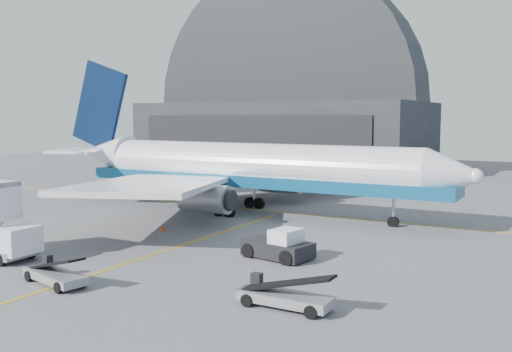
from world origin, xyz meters
The scene contains 8 objects.
ground centered at (0.00, 0.00, 0.00)m, with size 200.00×200.00×0.00m, color #565659.
taxi_lines centered at (0.00, 12.67, 0.01)m, with size 80.00×42.12×0.02m.
hangar centered at (-22.00, 64.95, 9.54)m, with size 50.00×28.30×28.00m.
airliner centered at (-3.95, 17.98, 4.50)m, with size 45.85×44.46×16.09m.
pushback_tug centered at (8.07, 3.27, 0.80)m, with size 4.97×3.41×2.13m.
belt_loader_a centered at (-0.41, -8.39, 0.58)m, with size 5.05×2.56×1.88m.
belt_loader_b centered at (12.86, -5.56, 0.61)m, with size 5.15×1.82×1.96m.
traffic_cone centered at (-4.77, 6.73, 0.26)m, with size 0.37×0.37×0.54m.
Camera 1 is at (25.29, -30.47, 9.59)m, focal length 40.00 mm.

